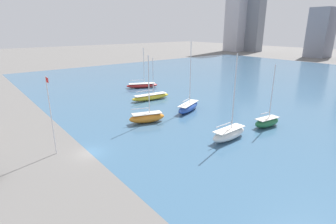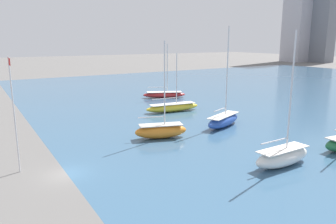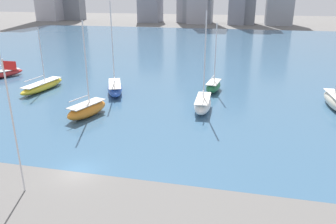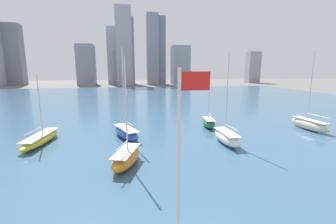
# 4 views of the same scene
# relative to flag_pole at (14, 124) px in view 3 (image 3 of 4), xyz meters

# --- Properties ---
(ground_plane) EXTENTS (500.00, 500.00, 0.00)m
(ground_plane) POSITION_rel_flag_pole_xyz_m (2.99, 4.01, -6.40)
(ground_plane) COLOR #605E5B
(harbor_water) EXTENTS (180.00, 140.00, 0.00)m
(harbor_water) POSITION_rel_flag_pole_xyz_m (2.99, 74.01, -6.40)
(harbor_water) COLOR #385B7A
(harbor_water) RESTS_ON ground_plane
(flag_pole) EXTENTS (1.24, 0.14, 11.83)m
(flag_pole) POSITION_rel_flag_pole_xyz_m (0.00, 0.00, 0.00)
(flag_pole) COLOR silver
(flag_pole) RESTS_ON ground_plane
(sailboat_yellow) EXTENTS (3.59, 10.97, 10.95)m
(sailboat_yellow) POSITION_rel_flag_pole_xyz_m (-16.65, 28.93, -5.57)
(sailboat_yellow) COLOR yellow
(sailboat_yellow) RESTS_ON harbor_water
(sailboat_white) EXTENTS (2.65, 7.95, 14.34)m
(sailboat_white) POSITION_rel_flag_pole_xyz_m (12.80, 24.56, -5.32)
(sailboat_white) COLOR white
(sailboat_white) RESTS_ON harbor_water
(sailboat_cream) EXTENTS (2.72, 9.16, 15.31)m
(sailboat_cream) POSITION_rel_flag_pole_xyz_m (32.30, 30.06, -5.26)
(sailboat_cream) COLOR beige
(sailboat_cream) RESTS_ON harbor_water
(sailboat_red) EXTENTS (6.45, 10.06, 12.44)m
(sailboat_red) POSITION_rel_flag_pole_xyz_m (-30.52, 35.21, -5.61)
(sailboat_red) COLOR #B72828
(sailboat_red) RESTS_ON harbor_water
(sailboat_green) EXTENTS (2.96, 6.35, 11.84)m
(sailboat_green) POSITION_rel_flag_pole_xyz_m (13.40, 35.08, -5.41)
(sailboat_green) COLOR #236B3D
(sailboat_green) RESTS_ON harbor_water
(sailboat_orange) EXTENTS (4.50, 7.63, 13.25)m
(sailboat_orange) POSITION_rel_flag_pole_xyz_m (-2.87, 18.43, -5.32)
(sailboat_orange) COLOR orange
(sailboat_orange) RESTS_ON harbor_water
(sailboat_blue) EXTENTS (5.62, 9.07, 15.37)m
(sailboat_blue) POSITION_rel_flag_pole_xyz_m (-3.21, 29.97, -5.37)
(sailboat_blue) COLOR #284CA8
(sailboat_blue) RESTS_ON harbor_water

